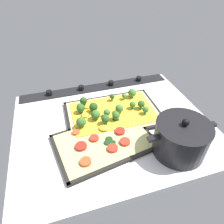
{
  "coord_description": "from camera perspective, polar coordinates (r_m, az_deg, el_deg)",
  "views": [
    {
      "loc": [
        18.64,
        59.49,
        56.56
      ],
      "look_at": [
        0.17,
        -0.7,
        5.68
      ],
      "focal_mm": 32.38,
      "sensor_mm": 36.0,
      "label": 1
    }
  ],
  "objects": [
    {
      "name": "ground_plane",
      "position": [
        0.85,
        0.25,
        -4.02
      ],
      "size": [
        79.55,
        65.09,
        3.0
      ],
      "primitive_type": "cube",
      "color": "silver"
    },
    {
      "name": "broccoli_pizza",
      "position": [
        0.87,
        -0.27,
        0.15
      ],
      "size": [
        38.3,
        25.14,
        5.96
      ],
      "color": "#D3B77F",
      "rests_on": "baking_tray_front"
    },
    {
      "name": "veggie_pizza_back",
      "position": [
        0.76,
        -2.3,
        -8.24
      ],
      "size": [
        36.2,
        26.48,
        1.9
      ],
      "color": "#B9BC73",
      "rests_on": "baking_tray_back"
    },
    {
      "name": "cooking_pot",
      "position": [
        0.74,
        18.86,
        -6.99
      ],
      "size": [
        25.47,
        18.64,
        14.64
      ],
      "color": "black",
      "rests_on": "ground_plane"
    },
    {
      "name": "stove_control_panel",
      "position": [
        1.06,
        -4.43,
        7.05
      ],
      "size": [
        76.36,
        7.0,
        2.6
      ],
      "color": "black",
      "rests_on": "ground_plane"
    },
    {
      "name": "baking_tray_back",
      "position": [
        0.76,
        -2.2,
        -8.5
      ],
      "size": [
        38.97,
        29.25,
        1.3
      ],
      "color": "black",
      "rests_on": "ground_plane"
    },
    {
      "name": "baking_tray_front",
      "position": [
        0.88,
        0.33,
        -0.61
      ],
      "size": [
        40.73,
        27.58,
        1.3
      ],
      "color": "black",
      "rests_on": "ground_plane"
    }
  ]
}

